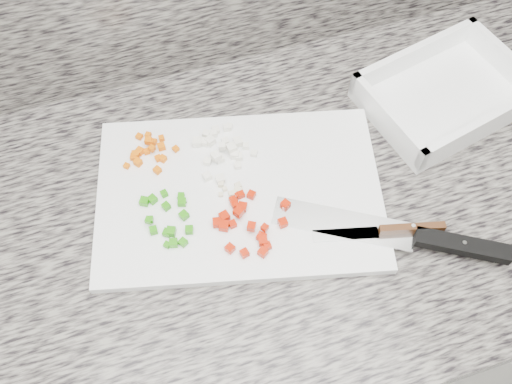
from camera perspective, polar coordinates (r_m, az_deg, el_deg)
cabinet at (r=1.29m, az=-0.59°, el=-11.61°), size 3.92×0.62×0.86m
countertop at (r=0.87m, az=-0.86°, el=-2.17°), size 3.96×0.64×0.04m
cutting_board at (r=0.86m, az=-1.68°, el=-0.16°), size 0.48×0.38×0.01m
carrot_pile at (r=0.90m, az=-10.71°, el=4.01°), size 0.09×0.08×0.02m
onion_pile at (r=0.89m, az=-3.53°, el=4.36°), size 0.09×0.10×0.02m
green_pepper_pile at (r=0.83m, az=-8.73°, el=-2.59°), size 0.07×0.10×0.02m
red_pepper_pile at (r=0.82m, az=-0.89°, el=-3.05°), size 0.12×0.11×0.02m
garlic_pile at (r=0.85m, az=-2.36°, el=0.23°), size 0.04×0.03×0.01m
chef_knife at (r=0.84m, az=16.14°, el=-4.43°), size 0.31×0.20×0.02m
paring_knife at (r=0.84m, az=13.73°, el=-3.72°), size 0.19×0.06×0.02m
tray at (r=1.01m, az=18.36°, el=9.20°), size 0.29×0.24×0.05m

